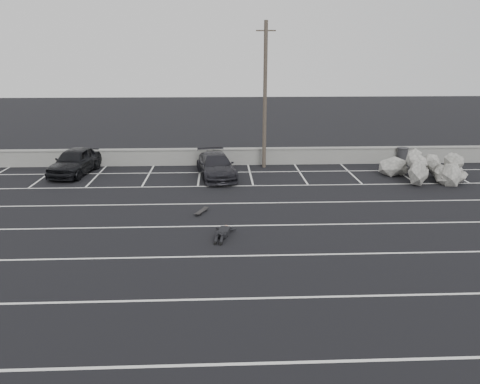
{
  "coord_description": "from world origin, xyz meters",
  "views": [
    {
      "loc": [
        -0.76,
        -15.26,
        7.0
      ],
      "look_at": [
        0.09,
        4.56,
        1.0
      ],
      "focal_mm": 35.0,
      "sensor_mm": 36.0,
      "label": 1
    }
  ],
  "objects_px": {
    "car_left": "(75,161)",
    "person": "(224,229)",
    "trash_bin": "(402,156)",
    "riprap_pile": "(428,171)",
    "car_right": "(216,166)",
    "skateboard": "(201,211)",
    "utility_pole": "(265,96)"
  },
  "relations": [
    {
      "from": "trash_bin",
      "to": "skateboard",
      "type": "height_order",
      "value": "trash_bin"
    },
    {
      "from": "trash_bin",
      "to": "car_right",
      "type": "bearing_deg",
      "value": -167.27
    },
    {
      "from": "car_right",
      "to": "person",
      "type": "height_order",
      "value": "car_right"
    },
    {
      "from": "utility_pole",
      "to": "person",
      "type": "distance_m",
      "value": 12.16
    },
    {
      "from": "person",
      "to": "skateboard",
      "type": "distance_m",
      "value": 2.76
    },
    {
      "from": "car_left",
      "to": "person",
      "type": "bearing_deg",
      "value": -40.21
    },
    {
      "from": "trash_bin",
      "to": "person",
      "type": "relative_size",
      "value": 0.47
    },
    {
      "from": "riprap_pile",
      "to": "person",
      "type": "distance_m",
      "value": 14.04
    },
    {
      "from": "skateboard",
      "to": "person",
      "type": "bearing_deg",
      "value": -44.78
    },
    {
      "from": "utility_pole",
      "to": "skateboard",
      "type": "distance_m",
      "value": 10.24
    },
    {
      "from": "utility_pole",
      "to": "riprap_pile",
      "type": "relative_size",
      "value": 1.64
    },
    {
      "from": "car_right",
      "to": "trash_bin",
      "type": "height_order",
      "value": "car_right"
    },
    {
      "from": "utility_pole",
      "to": "trash_bin",
      "type": "xyz_separation_m",
      "value": [
        8.93,
        0.4,
        -3.86
      ]
    },
    {
      "from": "trash_bin",
      "to": "skateboard",
      "type": "bearing_deg",
      "value": -144.52
    },
    {
      "from": "riprap_pile",
      "to": "skateboard",
      "type": "relative_size",
      "value": 5.92
    },
    {
      "from": "riprap_pile",
      "to": "car_left",
      "type": "bearing_deg",
      "value": 174.22
    },
    {
      "from": "car_left",
      "to": "skateboard",
      "type": "bearing_deg",
      "value": -35.15
    },
    {
      "from": "car_right",
      "to": "trash_bin",
      "type": "distance_m",
      "value": 12.21
    },
    {
      "from": "utility_pole",
      "to": "skateboard",
      "type": "bearing_deg",
      "value": -112.94
    },
    {
      "from": "car_right",
      "to": "utility_pole",
      "type": "distance_m",
      "value": 5.3
    },
    {
      "from": "trash_bin",
      "to": "riprap_pile",
      "type": "xyz_separation_m",
      "value": [
        0.09,
        -3.66,
        -0.07
      ]
    },
    {
      "from": "trash_bin",
      "to": "riprap_pile",
      "type": "height_order",
      "value": "riprap_pile"
    },
    {
      "from": "riprap_pile",
      "to": "skateboard",
      "type": "height_order",
      "value": "riprap_pile"
    },
    {
      "from": "riprap_pile",
      "to": "person",
      "type": "bearing_deg",
      "value": -145.98
    },
    {
      "from": "trash_bin",
      "to": "skateboard",
      "type": "xyz_separation_m",
      "value": [
        -12.55,
        -8.94,
        -0.47
      ]
    },
    {
      "from": "car_left",
      "to": "skateboard",
      "type": "distance_m",
      "value": 10.65
    },
    {
      "from": "car_right",
      "to": "riprap_pile",
      "type": "relative_size",
      "value": 0.87
    },
    {
      "from": "person",
      "to": "trash_bin",
      "type": "bearing_deg",
      "value": 58.14
    },
    {
      "from": "utility_pole",
      "to": "trash_bin",
      "type": "relative_size",
      "value": 8.03
    },
    {
      "from": "car_left",
      "to": "person",
      "type": "relative_size",
      "value": 1.97
    },
    {
      "from": "car_left",
      "to": "trash_bin",
      "type": "bearing_deg",
      "value": 13.08
    },
    {
      "from": "utility_pole",
      "to": "riprap_pile",
      "type": "xyz_separation_m",
      "value": [
        9.02,
        -3.26,
        -3.92
      ]
    }
  ]
}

